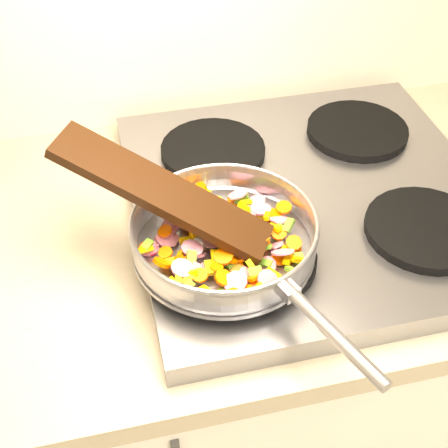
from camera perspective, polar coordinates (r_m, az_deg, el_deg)
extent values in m
cube|color=#939399|center=(1.09, 7.86, 2.25)|extent=(0.60, 0.60, 0.04)
cylinder|color=black|center=(0.93, 2.71, -3.14)|extent=(0.19, 0.19, 0.02)
cylinder|color=black|center=(1.03, 17.93, -0.42)|extent=(0.19, 0.19, 0.02)
cylinder|color=black|center=(1.14, -1.02, 6.74)|extent=(0.19, 0.19, 0.02)
cylinder|color=black|center=(1.22, 12.09, 8.37)|extent=(0.19, 0.19, 0.02)
cylinder|color=#9E9EA5|center=(0.93, 0.00, -2.16)|extent=(0.27, 0.27, 0.01)
torus|color=#9E9EA5|center=(0.91, 0.00, -0.90)|extent=(0.32, 0.32, 0.05)
torus|color=#9E9EA5|center=(0.90, 0.00, 0.19)|extent=(0.28, 0.28, 0.01)
cylinder|color=#9E9EA5|center=(0.79, 9.76, -9.71)|extent=(0.09, 0.18, 0.02)
cube|color=#9E9EA5|center=(0.82, 5.81, -6.01)|extent=(0.03, 0.04, 0.02)
cube|color=#5B8F22|center=(0.99, 1.39, 2.34)|extent=(0.02, 0.02, 0.01)
cube|color=#5B8F22|center=(0.90, 3.72, -3.57)|extent=(0.02, 0.02, 0.01)
cube|color=#5B8F22|center=(0.97, -3.50, 1.24)|extent=(0.02, 0.02, 0.02)
cylinder|color=#C0123D|center=(0.85, -0.01, -6.73)|extent=(0.03, 0.03, 0.01)
cube|color=#FCBD02|center=(1.00, -1.76, 2.64)|extent=(0.03, 0.03, 0.01)
cylinder|color=#F35800|center=(0.96, -3.30, 0.49)|extent=(0.03, 0.04, 0.03)
cube|color=#FCBD02|center=(0.86, -1.80, -6.28)|extent=(0.02, 0.02, 0.01)
cylinder|color=#C0123D|center=(0.93, 4.76, -1.96)|extent=(0.03, 0.03, 0.02)
cube|color=#5B8F22|center=(0.95, -2.17, -0.64)|extent=(0.02, 0.02, 0.01)
cube|color=#FCBD02|center=(0.94, 0.07, -0.55)|extent=(0.02, 0.02, 0.01)
cylinder|color=#C0123D|center=(0.96, 3.38, 1.39)|extent=(0.04, 0.04, 0.01)
cylinder|color=#F35800|center=(0.92, 3.49, -1.96)|extent=(0.03, 0.04, 0.02)
cylinder|color=#F35800|center=(0.93, -5.44, -0.64)|extent=(0.03, 0.03, 0.02)
cylinder|color=#F35800|center=(0.93, 6.35, -2.28)|extent=(0.03, 0.03, 0.03)
cylinder|color=#C0123D|center=(0.88, 2.17, -4.64)|extent=(0.04, 0.04, 0.02)
cube|color=#FCBD02|center=(0.88, 2.58, -3.90)|extent=(0.02, 0.02, 0.02)
cube|color=#FCBD02|center=(0.95, -1.31, -0.40)|extent=(0.03, 0.01, 0.02)
cube|color=#5B8F22|center=(0.87, 2.89, -4.32)|extent=(0.02, 0.02, 0.02)
cube|color=#FCBD02|center=(0.89, -5.25, -3.54)|extent=(0.02, 0.01, 0.02)
cube|color=#5B8F22|center=(0.90, 0.58, -2.84)|extent=(0.02, 0.02, 0.01)
cylinder|color=#C0123D|center=(0.89, -1.98, -4.07)|extent=(0.03, 0.03, 0.02)
cube|color=#5B8F22|center=(0.97, -4.28, 1.90)|extent=(0.02, 0.02, 0.02)
cylinder|color=#F35800|center=(0.96, -2.16, 1.42)|extent=(0.04, 0.04, 0.01)
cylinder|color=#F35800|center=(0.89, -3.46, -3.61)|extent=(0.03, 0.03, 0.02)
cylinder|color=#F35800|center=(0.97, 2.52, 0.69)|extent=(0.03, 0.03, 0.01)
cylinder|color=#F35800|center=(0.85, 2.14, -6.19)|extent=(0.02, 0.02, 0.02)
cube|color=#FCBD02|center=(0.95, -1.85, 0.36)|extent=(0.03, 0.01, 0.01)
cube|color=#FCBD02|center=(0.92, -1.12, -0.59)|extent=(0.03, 0.02, 0.01)
cube|color=#FCBD02|center=(0.86, -4.21, -4.92)|extent=(0.01, 0.03, 0.01)
cylinder|color=#C0123D|center=(0.94, -5.20, -1.32)|extent=(0.04, 0.04, 0.01)
cylinder|color=#F35800|center=(0.89, -0.05, -2.99)|extent=(0.03, 0.03, 0.01)
cylinder|color=#F35800|center=(0.88, -0.69, -3.95)|extent=(0.02, 0.02, 0.01)
cylinder|color=#C0123D|center=(0.87, -3.85, -4.04)|extent=(0.04, 0.04, 0.01)
cube|color=#FCBD02|center=(0.90, 6.92, -3.30)|extent=(0.03, 0.01, 0.02)
cylinder|color=#F35800|center=(0.90, -5.39, -2.61)|extent=(0.03, 0.03, 0.01)
cylinder|color=#C0123D|center=(0.99, -4.32, 1.65)|extent=(0.04, 0.04, 0.02)
cube|color=#FCBD02|center=(0.90, 2.89, -2.70)|extent=(0.02, 0.02, 0.01)
cylinder|color=#F35800|center=(0.89, 1.14, -3.95)|extent=(0.02, 0.02, 0.02)
cylinder|color=#C0123D|center=(0.92, -1.06, -1.38)|extent=(0.05, 0.04, 0.02)
cylinder|color=#F35800|center=(0.96, 4.62, 0.84)|extent=(0.03, 0.03, 0.02)
cube|color=#FCBD02|center=(0.94, -0.12, -0.54)|extent=(0.01, 0.02, 0.01)
cube|color=#FCBD02|center=(0.98, -1.03, 2.26)|extent=(0.02, 0.02, 0.02)
cube|color=#5B8F22|center=(0.91, 2.31, -2.54)|extent=(0.03, 0.02, 0.01)
cube|color=#5B8F22|center=(0.92, -0.39, -1.18)|extent=(0.02, 0.02, 0.02)
cube|color=#5B8F22|center=(0.95, -1.06, 0.36)|extent=(0.02, 0.02, 0.01)
cylinder|color=#F35800|center=(0.86, -0.03, -4.94)|extent=(0.04, 0.04, 0.02)
cube|color=#5B8F22|center=(0.98, -1.88, 2.13)|extent=(0.02, 0.02, 0.02)
cylinder|color=#C0123D|center=(0.99, 1.27, 2.73)|extent=(0.04, 0.04, 0.02)
cube|color=#5B8F22|center=(0.99, 1.71, 2.40)|extent=(0.02, 0.02, 0.02)
cube|color=#FCBD02|center=(0.93, -2.42, -0.69)|extent=(0.03, 0.02, 0.01)
cube|color=#5B8F22|center=(0.91, 3.70, -2.25)|extent=(0.03, 0.02, 0.02)
cube|color=#5B8F22|center=(0.89, -2.53, -4.28)|extent=(0.02, 0.02, 0.01)
cube|color=#FCBD02|center=(0.92, 5.34, -2.51)|extent=(0.02, 0.02, 0.01)
cylinder|color=#F35800|center=(0.98, -1.16, 1.48)|extent=(0.03, 0.03, 0.02)
cylinder|color=#C0123D|center=(0.93, -0.99, -0.60)|extent=(0.04, 0.04, 0.02)
cylinder|color=#F35800|center=(0.86, -2.19, -4.71)|extent=(0.03, 0.03, 0.01)
cube|color=#FCBD02|center=(0.85, -4.69, -5.43)|extent=(0.02, 0.02, 0.02)
cube|color=#FCBD02|center=(0.90, -0.93, -3.02)|extent=(0.01, 0.02, 0.01)
cylinder|color=#F35800|center=(0.84, 1.14, -6.59)|extent=(0.03, 0.03, 0.02)
cylinder|color=#C0123D|center=(0.92, -2.62, -2.80)|extent=(0.05, 0.04, 0.03)
cylinder|color=#F35800|center=(1.00, -2.25, 3.22)|extent=(0.03, 0.04, 0.02)
cylinder|color=#F35800|center=(0.97, -1.67, 0.83)|extent=(0.03, 0.04, 0.01)
cylinder|color=#C0123D|center=(0.95, -1.81, 0.61)|extent=(0.04, 0.04, 0.02)
cube|color=#FCBD02|center=(0.91, -4.08, -3.03)|extent=(0.02, 0.03, 0.01)
cube|color=#FCBD02|center=(0.98, 2.00, 1.95)|extent=(0.02, 0.02, 0.02)
cylinder|color=#F35800|center=(0.94, -0.83, -0.35)|extent=(0.03, 0.03, 0.02)
cube|color=#5B8F22|center=(0.86, 0.12, -6.83)|extent=(0.02, 0.02, 0.01)
cylinder|color=#C0123D|center=(0.96, 1.95, 0.86)|extent=(0.05, 0.05, 0.02)
cube|color=#5B8F22|center=(0.91, -1.16, -1.23)|extent=(0.02, 0.02, 0.01)
cylinder|color=#C0123D|center=(0.85, 0.80, -7.24)|extent=(0.04, 0.03, 0.03)
cube|color=#5B8F22|center=(0.84, -3.25, -5.68)|extent=(0.02, 0.02, 0.02)
cylinder|color=#F35800|center=(0.91, 5.89, -3.22)|extent=(0.03, 0.03, 0.01)
cylinder|color=#C0123D|center=(0.93, -6.86, -2.24)|extent=(0.04, 0.04, 0.00)
cylinder|color=#C0123D|center=(0.88, -2.79, -4.38)|extent=(0.03, 0.04, 0.02)
cylinder|color=#F35800|center=(0.86, 3.22, -5.49)|extent=(0.03, 0.03, 0.02)
cylinder|color=#C0123D|center=(0.97, -3.90, 1.09)|extent=(0.04, 0.04, 0.02)
cylinder|color=#C0123D|center=(0.90, 3.93, -3.88)|extent=(0.04, 0.04, 0.02)
cylinder|color=#C0123D|center=(0.95, -4.95, -0.23)|extent=(0.04, 0.04, 0.02)
cylinder|color=#C0123D|center=(0.94, 0.99, -0.66)|extent=(0.04, 0.03, 0.03)
cylinder|color=#C0123D|center=(0.84, -0.97, -6.98)|extent=(0.03, 0.03, 0.02)
cube|color=#FCBD02|center=(0.97, 1.87, 1.47)|extent=(0.02, 0.02, 0.02)
cube|color=#5B8F22|center=(0.94, 5.03, -0.47)|extent=(0.02, 0.02, 0.01)
cylinder|color=#F35800|center=(0.97, 2.33, 0.38)|extent=(0.03, 0.04, 0.03)
cube|color=#FCBD02|center=(0.97, 4.69, 0.77)|extent=(0.02, 0.02, 0.01)
cylinder|color=#F35800|center=(0.92, 0.45, -1.18)|extent=(0.04, 0.03, 0.03)
cylinder|color=#C0123D|center=(0.90, 5.39, -2.58)|extent=(0.05, 0.04, 0.03)
cylinder|color=#F35800|center=(0.92, 6.40, -1.71)|extent=(0.03, 0.03, 0.01)
cylinder|color=#F35800|center=(0.92, -7.16, -1.90)|extent=(0.03, 0.03, 0.01)
cube|color=#FCBD02|center=(0.92, -3.05, -2.06)|extent=(0.01, 0.03, 0.02)
cylinder|color=#F35800|center=(0.95, 1.71, 0.90)|extent=(0.03, 0.03, 0.02)
cube|color=#5B8F22|center=(0.89, -3.00, -3.06)|extent=(0.02, 0.02, 0.02)
cylinder|color=#F35800|center=(0.97, -1.00, 1.07)|extent=(0.03, 0.03, 0.02)
cylinder|color=#F35800|center=(0.97, 5.50, 1.54)|extent=(0.03, 0.03, 0.01)
cube|color=#5B8F22|center=(0.87, 0.20, -5.95)|extent=(0.03, 0.02, 0.01)
cylinder|color=#F35800|center=(0.89, -4.48, -3.44)|extent=(0.04, 0.03, 0.03)
cube|color=#5B8F22|center=(0.90, 0.79, -3.53)|extent=(0.03, 0.02, 0.01)
cylinder|color=#C0123D|center=(0.86, 1.06, -5.31)|extent=(0.04, 0.04, 0.02)
cube|color=#5B8F22|center=(0.91, -7.06, -1.91)|extent=(0.02, 0.02, 0.01)
cube|color=#FCBD02|center=(0.90, -7.19, -2.34)|extent=(0.03, 0.02, 0.02)
cylinder|color=#F35800|center=(0.91, 5.08, -3.10)|extent=(0.03, 0.03, 0.01)
cube|color=#FCBD02|center=(0.95, -4.20, 0.79)|extent=(0.02, 0.02, 0.01)
cube|color=#5B8F22|center=(0.91, 6.84, -3.17)|extent=(0.02, 0.02, 0.01)
cylinder|color=#C0123D|center=(0.96, 4.93, 0.56)|extent=(0.04, 0.04, 0.02)
cube|color=#5B8F22|center=(0.94, 2.15, -0.81)|extent=(0.02, 0.02, 0.02)
cube|color=#5B8F22|center=(0.88, 4.00, -5.16)|extent=(0.02, 0.01, 0.01)
cube|color=#FCBD02|center=(0.97, -0.70, 1.91)|extent=(0.02, 0.02, 0.01)
cube|color=#FCBD02|center=(0.91, 1.61, -2.88)|extent=(0.01, 0.02, 0.01)
cube|color=#FCBD02|center=(0.95, 3.94, 0.73)|extent=(0.01, 0.02, 0.01)
cube|color=#FCBD02|center=(0.88, 4.63, -4.55)|extent=(0.02, 0.03, 0.01)
cylinder|color=#C0123D|center=(0.94, -6.35, -1.69)|extent=(0.03, 0.03, 0.02)
cube|color=#5B8F22|center=(0.97, 0.80, 0.98)|extent=(0.02, 0.03, 0.02)
cylinder|color=#F35800|center=(0.89, 0.65, -3.08)|extent=(0.03, 0.03, 0.02)
cylinder|color=#F35800|center=(0.94, 5.02, -0.76)|extent=(0.03, 0.03, 0.02)
cube|color=#5B8F22|center=(0.92, 2.69, -0.95)|extent=(0.02, 0.02, 0.02)
cube|color=#5B8F22|center=(0.86, 4.45, -5.67)|extent=(0.02, 0.02, 0.02)
cube|color=#FCBD02|center=(0.90, 5.83, -3.29)|extent=(0.02, 0.02, 0.01)
cube|color=#FCBD02|center=(0.96, 3.47, 0.82)|extent=(0.02, 0.02, 0.02)
cylinder|color=#C0123D|center=(0.95, 0.85, 0.60)|extent=(0.05, 0.05, 0.02)
cube|color=#5B8F22|center=(0.92, -0.21, -2.12)|extent=(0.02, 0.02, 0.01)
cylinder|color=#F35800|center=(0.93, -0.47, -1.29)|extent=(0.04, 0.04, 0.02)
cube|color=#FCBD02|center=(0.88, -1.38, -4.03)|extent=(0.01, 0.02, 0.01)
cylinder|color=#F35800|center=(0.92, 1.73, -0.94)|extent=(0.02, 0.02, 0.01)
cylinder|color=#C0123D|center=(0.86, 4.08, -5.26)|extent=(0.04, 0.04, 0.03)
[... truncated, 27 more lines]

